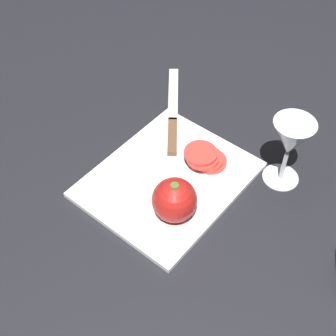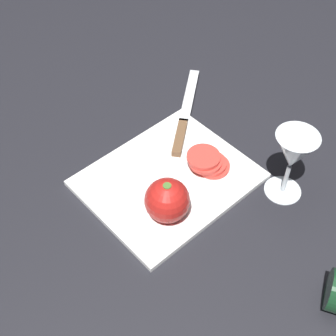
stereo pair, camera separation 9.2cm
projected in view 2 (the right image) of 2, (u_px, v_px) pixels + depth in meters
The scene contains 6 objects.
ground_plane at pixel (202, 170), 0.99m from camera, with size 3.00×3.00×0.00m, color black.
cutting_board at pixel (168, 179), 0.97m from camera, with size 0.33×0.27×0.01m.
wine_glass at pixel (293, 154), 0.87m from camera, with size 0.08×0.08×0.16m.
whole_tomato at pixel (167, 200), 0.87m from camera, with size 0.09×0.09×0.09m.
knife at pixel (182, 126), 1.06m from camera, with size 0.25×0.21×0.01m.
tomato_slice_stack_near at pixel (208, 162), 0.97m from camera, with size 0.09×0.09×0.03m.
Camera 2 is at (0.49, 0.43, 0.75)m, focal length 50.00 mm.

